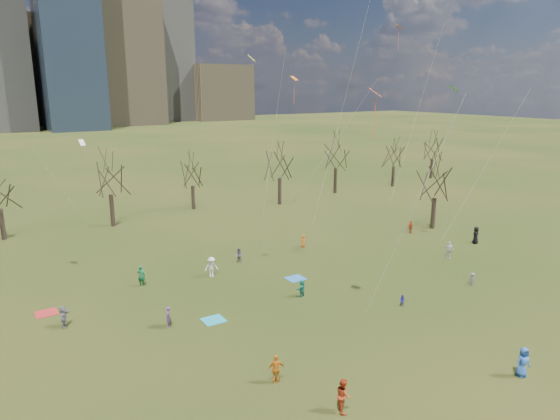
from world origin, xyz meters
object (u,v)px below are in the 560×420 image
blanket_teal (214,320)px  person_2 (343,395)px  blanket_crimson (46,313)px  person_4 (276,369)px  person_0 (523,362)px  blanket_navy (295,278)px

blanket_teal → person_2: bearing=-84.4°
blanket_crimson → person_2: person_2 is taller
blanket_crimson → person_4: (10.08, -17.32, 0.88)m
blanket_teal → person_0: size_ratio=0.85×
blanket_navy → blanket_crimson: size_ratio=1.00×
person_0 → blanket_navy: bearing=111.9°
blanket_navy → person_4: person_4 is taller
blanket_teal → person_2: person_2 is taller
person_0 → person_4: size_ratio=1.05×
blanket_crimson → person_0: person_0 is taller
blanket_navy → person_4: size_ratio=0.89×
blanket_navy → blanket_teal: bearing=-159.7°
person_0 → person_2: size_ratio=0.98×
blanket_navy → blanket_crimson: (-20.21, 4.33, 0.00)m
blanket_crimson → person_2: size_ratio=0.84×
person_0 → person_2: bearing=178.5°
person_4 → blanket_crimson: bearing=-40.1°
blanket_crimson → person_2: (11.72, -21.47, 0.94)m
person_4 → person_0: bearing=170.1°
blanket_teal → blanket_navy: bearing=20.3°
blanket_navy → person_2: bearing=-116.3°
blanket_crimson → blanket_navy: bearing=-12.1°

